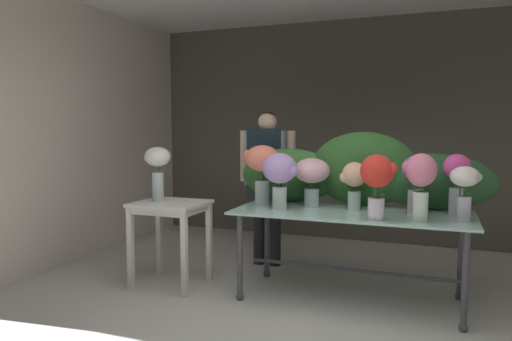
{
  "coord_description": "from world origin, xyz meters",
  "views": [
    {
      "loc": [
        0.93,
        -2.6,
        1.49
      ],
      "look_at": [
        -0.56,
        1.27,
        1.11
      ],
      "focal_mm": 33.16,
      "sensor_mm": 36.0,
      "label": 1
    }
  ],
  "objects_px": {
    "display_table_glass": "(351,224)",
    "vase_peach_hydrangea": "(354,180)",
    "vase_scarlet_peonies": "(377,178)",
    "vase_white_roses_tall": "(158,165)",
    "vase_lilac_dahlias": "(280,173)",
    "vase_coral_carnations": "(262,165)",
    "vase_fuchsia_lilies": "(457,177)",
    "side_table_white": "(170,215)",
    "vase_violet_snapdragons": "(415,178)",
    "vase_blush_roses": "(312,175)",
    "vase_ivory_stock": "(465,187)",
    "vase_rosy_ranunculus": "(421,179)",
    "florist": "(267,171)"
  },
  "relations": [
    {
      "from": "vase_scarlet_peonies",
      "to": "vase_coral_carnations",
      "type": "height_order",
      "value": "vase_coral_carnations"
    },
    {
      "from": "vase_peach_hydrangea",
      "to": "vase_scarlet_peonies",
      "type": "xyz_separation_m",
      "value": [
        0.24,
        -0.39,
        0.07
      ]
    },
    {
      "from": "vase_violet_snapdragons",
      "to": "vase_white_roses_tall",
      "type": "bearing_deg",
      "value": -174.49
    },
    {
      "from": "vase_coral_carnations",
      "to": "vase_rosy_ranunculus",
      "type": "bearing_deg",
      "value": -12.42
    },
    {
      "from": "vase_lilac_dahlias",
      "to": "vase_ivory_stock",
      "type": "bearing_deg",
      "value": -0.56
    },
    {
      "from": "vase_violet_snapdragons",
      "to": "vase_blush_roses",
      "type": "relative_size",
      "value": 1.1
    },
    {
      "from": "display_table_glass",
      "to": "vase_white_roses_tall",
      "type": "height_order",
      "value": "vase_white_roses_tall"
    },
    {
      "from": "vase_scarlet_peonies",
      "to": "vase_white_roses_tall",
      "type": "height_order",
      "value": "vase_white_roses_tall"
    },
    {
      "from": "vase_lilac_dahlias",
      "to": "vase_coral_carnations",
      "type": "height_order",
      "value": "vase_coral_carnations"
    },
    {
      "from": "display_table_glass",
      "to": "vase_white_roses_tall",
      "type": "relative_size",
      "value": 3.85
    },
    {
      "from": "display_table_glass",
      "to": "vase_blush_roses",
      "type": "xyz_separation_m",
      "value": [
        -0.38,
        0.12,
        0.4
      ]
    },
    {
      "from": "florist",
      "to": "vase_violet_snapdragons",
      "type": "height_order",
      "value": "florist"
    },
    {
      "from": "side_table_white",
      "to": "vase_violet_snapdragons",
      "type": "height_order",
      "value": "vase_violet_snapdragons"
    },
    {
      "from": "vase_lilac_dahlias",
      "to": "vase_coral_carnations",
      "type": "relative_size",
      "value": 0.89
    },
    {
      "from": "vase_violet_snapdragons",
      "to": "vase_fuchsia_lilies",
      "type": "bearing_deg",
      "value": 19.06
    },
    {
      "from": "side_table_white",
      "to": "vase_lilac_dahlias",
      "type": "height_order",
      "value": "vase_lilac_dahlias"
    },
    {
      "from": "side_table_white",
      "to": "vase_white_roses_tall",
      "type": "bearing_deg",
      "value": -179.89
    },
    {
      "from": "vase_scarlet_peonies",
      "to": "vase_rosy_ranunculus",
      "type": "distance_m",
      "value": 0.32
    },
    {
      "from": "vase_ivory_stock",
      "to": "vase_fuchsia_lilies",
      "type": "distance_m",
      "value": 0.28
    },
    {
      "from": "vase_coral_carnations",
      "to": "vase_white_roses_tall",
      "type": "height_order",
      "value": "vase_coral_carnations"
    },
    {
      "from": "vase_lilac_dahlias",
      "to": "vase_coral_carnations",
      "type": "distance_m",
      "value": 0.28
    },
    {
      "from": "vase_peach_hydrangea",
      "to": "vase_fuchsia_lilies",
      "type": "height_order",
      "value": "vase_fuchsia_lilies"
    },
    {
      "from": "vase_scarlet_peonies",
      "to": "vase_ivory_stock",
      "type": "bearing_deg",
      "value": 15.66
    },
    {
      "from": "vase_coral_carnations",
      "to": "side_table_white",
      "type": "bearing_deg",
      "value": -164.15
    },
    {
      "from": "display_table_glass",
      "to": "vase_rosy_ranunculus",
      "type": "distance_m",
      "value": 0.76
    },
    {
      "from": "display_table_glass",
      "to": "vase_peach_hydrangea",
      "type": "xyz_separation_m",
      "value": [
        0.01,
        0.06,
        0.37
      ]
    },
    {
      "from": "vase_rosy_ranunculus",
      "to": "vase_peach_hydrangea",
      "type": "bearing_deg",
      "value": 148.38
    },
    {
      "from": "vase_ivory_stock",
      "to": "vase_blush_roses",
      "type": "bearing_deg",
      "value": 167.61
    },
    {
      "from": "vase_peach_hydrangea",
      "to": "vase_scarlet_peonies",
      "type": "height_order",
      "value": "vase_scarlet_peonies"
    },
    {
      "from": "display_table_glass",
      "to": "vase_ivory_stock",
      "type": "height_order",
      "value": "vase_ivory_stock"
    },
    {
      "from": "vase_lilac_dahlias",
      "to": "vase_fuchsia_lilies",
      "type": "xyz_separation_m",
      "value": [
        1.42,
        0.26,
        -0.0
      ]
    },
    {
      "from": "vase_blush_roses",
      "to": "vase_white_roses_tall",
      "type": "xyz_separation_m",
      "value": [
        -1.4,
        -0.33,
        0.07
      ]
    },
    {
      "from": "display_table_glass",
      "to": "vase_rosy_ranunculus",
      "type": "relative_size",
      "value": 3.81
    },
    {
      "from": "side_table_white",
      "to": "vase_scarlet_peonies",
      "type": "distance_m",
      "value": 1.95
    },
    {
      "from": "vase_scarlet_peonies",
      "to": "side_table_white",
      "type": "bearing_deg",
      "value": 176.48
    },
    {
      "from": "vase_lilac_dahlias",
      "to": "vase_rosy_ranunculus",
      "type": "height_order",
      "value": "vase_rosy_ranunculus"
    },
    {
      "from": "vase_white_roses_tall",
      "to": "vase_violet_snapdragons",
      "type": "bearing_deg",
      "value": 5.51
    },
    {
      "from": "side_table_white",
      "to": "florist",
      "type": "bearing_deg",
      "value": 56.98
    },
    {
      "from": "vase_peach_hydrangea",
      "to": "vase_white_roses_tall",
      "type": "height_order",
      "value": "vase_white_roses_tall"
    },
    {
      "from": "display_table_glass",
      "to": "vase_fuchsia_lilies",
      "type": "distance_m",
      "value": 0.94
    },
    {
      "from": "vase_rosy_ranunculus",
      "to": "vase_ivory_stock",
      "type": "bearing_deg",
      "value": 21.86
    },
    {
      "from": "vase_lilac_dahlias",
      "to": "vase_fuchsia_lilies",
      "type": "distance_m",
      "value": 1.44
    },
    {
      "from": "display_table_glass",
      "to": "vase_scarlet_peonies",
      "type": "bearing_deg",
      "value": -52.97
    },
    {
      "from": "display_table_glass",
      "to": "vase_lilac_dahlias",
      "type": "distance_m",
      "value": 0.75
    },
    {
      "from": "side_table_white",
      "to": "vase_coral_carnations",
      "type": "distance_m",
      "value": 0.99
    },
    {
      "from": "vase_violet_snapdragons",
      "to": "vase_white_roses_tall",
      "type": "xyz_separation_m",
      "value": [
        -2.29,
        -0.22,
        0.05
      ]
    },
    {
      "from": "florist",
      "to": "vase_lilac_dahlias",
      "type": "relative_size",
      "value": 3.38
    },
    {
      "from": "vase_fuchsia_lilies",
      "to": "vase_rosy_ranunculus",
      "type": "height_order",
      "value": "vase_rosy_ranunculus"
    },
    {
      "from": "vase_fuchsia_lilies",
      "to": "vase_blush_roses",
      "type": "bearing_deg",
      "value": 179.85
    },
    {
      "from": "side_table_white",
      "to": "vase_fuchsia_lilies",
      "type": "distance_m",
      "value": 2.53
    }
  ]
}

